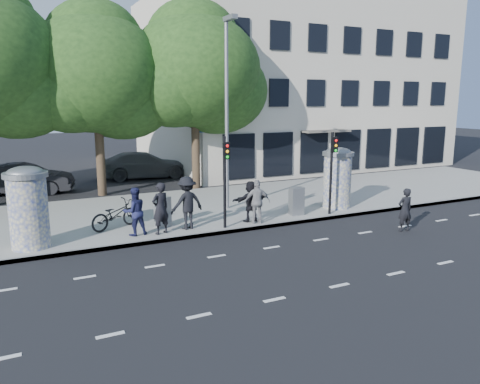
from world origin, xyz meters
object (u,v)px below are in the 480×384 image
ped_f (251,201)px  cabinet_right (296,201)px  ped_c (135,212)px  car_right (144,165)px  ped_b (160,208)px  bicycle (115,215)px  ad_column_left (28,205)px  traffic_pole_near (225,173)px  car_mid (24,179)px  ped_d (187,203)px  ped_e (257,202)px  ad_column_right (337,176)px  traffic_pole_far (332,165)px  man_road (405,210)px  street_lamp (227,101)px  cabinet_left (163,212)px

ped_f → cabinet_right: 2.18m
ped_c → car_right: (3.65, 12.64, -0.19)m
ped_b → bicycle: ped_b is taller
ad_column_left → car_right: ad_column_left is taller
traffic_pole_near → ped_c: 3.51m
bicycle → car_mid: 9.71m
bicycle → traffic_pole_near: bearing=-138.7°
ped_d → ped_e: size_ratio=1.15×
ad_column_right → ped_c: 9.06m
traffic_pole_far → man_road: 3.42m
ad_column_right → traffic_pole_far: 1.52m
street_lamp → ped_e: street_lamp is taller
ad_column_left → ad_column_right: bearing=0.9°
ad_column_right → cabinet_left: size_ratio=2.33×
street_lamp → man_road: street_lamp is taller
cabinet_right → car_right: bearing=108.2°
ped_f → bicycle: ped_f is taller
bicycle → ad_column_right: bearing=-118.4°
cabinet_left → bicycle: bearing=144.5°
ped_f → man_road: ped_f is taller
ped_e → ped_d: bearing=7.0°
ped_b → man_road: bearing=140.2°
traffic_pole_near → ped_c: size_ratio=1.99×
cabinet_right → traffic_pole_near: bearing=-166.5°
car_right → bicycle: bearing=165.9°
ped_d → bicycle: 2.70m
bicycle → ped_f: bearing=-128.0°
ped_b → car_right: 13.17m
ped_e → cabinet_right: 2.16m
street_lamp → ped_f: bearing=-92.6°
ped_c → ped_f: (4.53, -0.12, -0.05)m
traffic_pole_near → street_lamp: (1.40, 2.84, 2.56)m
ped_d → cabinet_left: size_ratio=1.72×
ad_column_left → cabinet_left: (4.57, 0.52, -0.82)m
ped_c → cabinet_left: size_ratio=1.50×
street_lamp → cabinet_right: size_ratio=6.91×
cabinet_right → ad_column_right: bearing=13.8°
street_lamp → ped_b: bearing=-146.4°
bicycle → cabinet_right: size_ratio=1.74×
street_lamp → ped_e: bearing=-90.7°
man_road → bicycle: (-9.72, 4.60, -0.14)m
ad_column_left → ped_c: bearing=-2.4°
bicycle → ad_column_left: bearing=86.1°
street_lamp → car_right: 11.15m
ped_c → car_right: 13.16m
ped_c → bicycle: 1.30m
ad_column_right → man_road: ad_column_right is taller
man_road → ped_f: bearing=-28.0°
traffic_pole_near → ped_f: 1.87m
ped_b → man_road: size_ratio=1.13×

